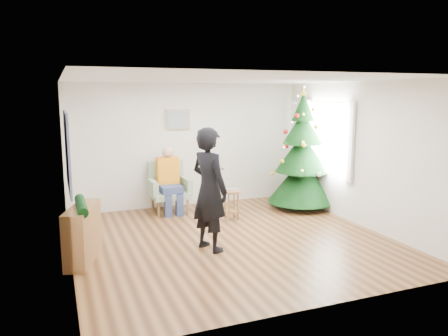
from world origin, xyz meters
name	(u,v)px	position (x,y,z in m)	size (l,w,h in m)	color
floor	(232,240)	(0.00, 0.00, 0.00)	(5.00, 5.00, 0.00)	brown
ceiling	(232,79)	(0.00, 0.00, 2.60)	(5.00, 5.00, 0.00)	white
wall_back	(187,145)	(0.00, 2.50, 1.30)	(5.00, 5.00, 0.00)	silver
wall_front	(320,195)	(0.00, -2.50, 1.30)	(5.00, 5.00, 0.00)	silver
wall_left	(66,172)	(-2.50, 0.00, 1.30)	(5.00, 5.00, 0.00)	silver
wall_right	(360,154)	(2.50, 0.00, 1.30)	(5.00, 5.00, 0.00)	silver
window_panel	(327,138)	(2.47, 1.00, 1.50)	(0.04, 1.30, 1.40)	white
curtains	(325,138)	(2.44, 1.00, 1.50)	(0.05, 1.75, 1.50)	white
christmas_tree	(302,155)	(2.15, 1.40, 1.12)	(1.38, 1.38, 2.49)	#3F2816
stool	(231,205)	(0.44, 1.09, 0.29)	(0.38, 0.38, 0.57)	brown
laptop	(231,190)	(0.44, 1.09, 0.59)	(0.31, 0.20, 0.02)	silver
armchair	(169,194)	(-0.53, 2.07, 0.38)	(0.80, 0.72, 1.02)	gray
seated_person	(169,179)	(-0.53, 2.01, 0.69)	(0.44, 0.63, 1.33)	navy
standing_man	(209,189)	(-0.48, -0.29, 0.95)	(0.69, 0.45, 1.89)	black
game_controller	(222,168)	(-0.28, -0.32, 1.26)	(0.04, 0.13, 0.04)	white
console	(83,234)	(-2.33, -0.07, 0.40)	(0.30, 1.00, 0.80)	brown
garland	(81,205)	(-2.33, -0.07, 0.82)	(0.14, 0.14, 0.90)	black
tapestry	(67,151)	(-2.46, 0.30, 1.55)	(0.03, 1.50, 1.15)	black
framed_picture	(178,119)	(-0.20, 2.46, 1.85)	(0.52, 0.05, 0.42)	tan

